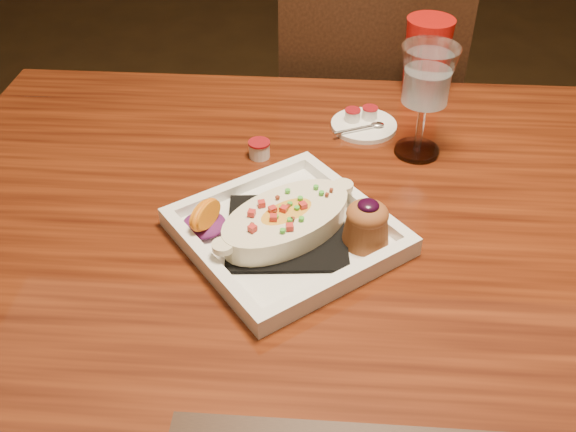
# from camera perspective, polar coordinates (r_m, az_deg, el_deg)

# --- Properties ---
(table) EXTENTS (1.50, 0.90, 0.75)m
(table) POSITION_cam_1_polar(r_m,az_deg,el_deg) (1.06, 7.81, -3.82)
(table) COLOR maroon
(table) RESTS_ON floor
(chair_far) EXTENTS (0.42, 0.42, 0.93)m
(chair_far) POSITION_cam_1_polar(r_m,az_deg,el_deg) (1.66, 6.59, 7.19)
(chair_far) COLOR black
(chair_far) RESTS_ON floor
(plate) EXTENTS (0.39, 0.39, 0.08)m
(plate) POSITION_cam_1_polar(r_m,az_deg,el_deg) (0.92, 0.46, -0.92)
(plate) COLOR white
(plate) RESTS_ON table
(goblet) EXTENTS (0.09, 0.09, 0.20)m
(goblet) POSITION_cam_1_polar(r_m,az_deg,el_deg) (1.09, 12.23, 11.56)
(goblet) COLOR silver
(goblet) RESTS_ON table
(saucer) EXTENTS (0.12, 0.12, 0.08)m
(saucer) POSITION_cam_1_polar(r_m,az_deg,el_deg) (1.21, 6.65, 8.19)
(saucer) COLOR white
(saucer) RESTS_ON table
(creamer_loose) EXTENTS (0.04, 0.04, 0.03)m
(creamer_loose) POSITION_cam_1_polar(r_m,az_deg,el_deg) (1.11, -2.57, 5.97)
(creamer_loose) COLOR silver
(creamer_loose) RESTS_ON table
(red_tumbler) EXTENTS (0.09, 0.09, 0.15)m
(red_tumbler) POSITION_cam_1_polar(r_m,az_deg,el_deg) (1.32, 12.17, 13.62)
(red_tumbler) COLOR #AF100C
(red_tumbler) RESTS_ON table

